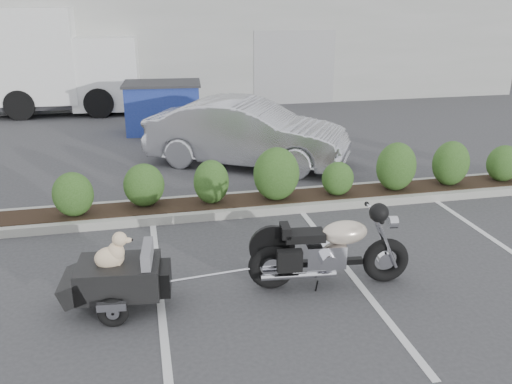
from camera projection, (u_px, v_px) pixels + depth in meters
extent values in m
plane|color=#38383A|center=(259.00, 262.00, 8.08)|extent=(90.00, 90.00, 0.00)
cube|color=#9E9E93|center=(285.00, 201.00, 10.27)|extent=(12.00, 1.00, 0.15)
cube|color=#9EA099|center=(172.00, 39.00, 23.00)|extent=(26.00, 10.00, 4.00)
torus|color=black|center=(272.00, 266.00, 7.28)|extent=(0.66, 0.23, 0.64)
torus|color=black|center=(386.00, 260.00, 7.45)|extent=(0.66, 0.23, 0.64)
cylinder|color=silver|center=(272.00, 266.00, 7.28)|extent=(0.28, 0.14, 0.27)
cylinder|color=silver|center=(386.00, 260.00, 7.45)|extent=(0.24, 0.12, 0.23)
cylinder|color=silver|center=(385.00, 240.00, 7.23)|extent=(0.42, 0.09, 0.85)
cylinder|color=silver|center=(381.00, 234.00, 7.41)|extent=(0.42, 0.09, 0.85)
cylinder|color=silver|center=(374.00, 212.00, 7.18)|extent=(0.10, 0.67, 0.03)
cylinder|color=silver|center=(393.00, 222.00, 7.26)|extent=(0.13, 0.18, 0.17)
sphere|color=black|center=(379.00, 213.00, 6.86)|extent=(0.27, 0.27, 0.25)
cube|color=silver|center=(325.00, 254.00, 7.30)|extent=(0.56, 0.38, 0.33)
cube|color=black|center=(331.00, 262.00, 7.36)|extent=(0.87, 0.18, 0.08)
ellipsoid|color=beige|center=(345.00, 232.00, 7.23)|extent=(0.67, 0.42, 0.32)
cube|color=black|center=(304.00, 236.00, 7.17)|extent=(0.55, 0.34, 0.12)
cube|color=black|center=(285.00, 231.00, 7.12)|extent=(0.14, 0.30, 0.15)
cylinder|color=silver|center=(299.00, 276.00, 7.17)|extent=(1.01, 0.19, 0.09)
cylinder|color=silver|center=(294.00, 264.00, 7.50)|extent=(1.01, 0.19, 0.09)
cube|color=black|center=(290.00, 261.00, 6.97)|extent=(0.34, 0.17, 0.29)
cube|color=black|center=(119.00, 277.00, 6.77)|extent=(1.07, 0.79, 0.40)
cube|color=slate|center=(147.00, 257.00, 6.72)|extent=(0.17, 0.60, 0.29)
cube|color=slate|center=(123.00, 270.00, 6.74)|extent=(0.73, 0.66, 0.04)
cube|color=black|center=(76.00, 284.00, 6.73)|extent=(0.43, 0.72, 0.35)
cube|color=black|center=(163.00, 278.00, 6.84)|extent=(0.24, 0.50, 0.33)
torus|color=black|center=(113.00, 313.00, 6.47)|extent=(0.38, 0.14, 0.37)
torus|color=black|center=(121.00, 280.00, 7.23)|extent=(0.38, 0.14, 0.37)
cube|color=silver|center=(112.00, 307.00, 6.39)|extent=(0.35, 0.11, 0.10)
cube|color=silver|center=(121.00, 270.00, 7.23)|extent=(0.35, 0.11, 0.10)
cylinder|color=black|center=(117.00, 295.00, 6.85)|extent=(0.13, 0.86, 0.04)
cylinder|color=silver|center=(182.00, 282.00, 6.89)|extent=(0.58, 0.09, 0.03)
ellipsoid|color=beige|center=(109.00, 258.00, 6.65)|extent=(0.38, 0.28, 0.29)
ellipsoid|color=beige|center=(116.00, 252.00, 6.64)|extent=(0.23, 0.22, 0.27)
sphere|color=beige|center=(120.00, 239.00, 6.58)|extent=(0.20, 0.20, 0.18)
ellipsoid|color=beige|center=(127.00, 240.00, 6.60)|extent=(0.14, 0.09, 0.07)
sphere|color=black|center=(132.00, 240.00, 6.60)|extent=(0.04, 0.04, 0.03)
ellipsoid|color=beige|center=(116.00, 240.00, 6.52)|extent=(0.05, 0.04, 0.10)
ellipsoid|color=beige|center=(117.00, 236.00, 6.62)|extent=(0.05, 0.04, 0.10)
cylinder|color=beige|center=(119.00, 268.00, 6.65)|extent=(0.05, 0.05, 0.12)
cylinder|color=beige|center=(120.00, 263.00, 6.75)|extent=(0.05, 0.05, 0.12)
imported|color=silver|center=(247.00, 133.00, 12.46)|extent=(4.82, 3.64, 1.52)
cube|color=navy|center=(163.00, 108.00, 15.59)|extent=(2.16, 1.54, 1.37)
cube|color=#2D2D30|center=(162.00, 83.00, 15.35)|extent=(2.29, 1.66, 0.07)
cube|color=white|center=(107.00, 71.00, 18.30)|extent=(2.29, 2.58, 2.33)
cube|color=black|center=(108.00, 81.00, 18.41)|extent=(0.23, 2.01, 1.06)
cube|color=white|center=(2.00, 55.00, 17.66)|extent=(5.04, 2.89, 2.97)
cube|color=#2D2D30|center=(36.00, 101.00, 18.30)|extent=(7.57, 2.86, 0.21)
cylinder|color=black|center=(99.00, 103.00, 17.48)|extent=(0.97, 0.36, 0.95)
cylinder|color=black|center=(107.00, 91.00, 19.64)|extent=(0.97, 0.36, 0.95)
cylinder|color=black|center=(20.00, 105.00, 17.15)|extent=(0.97, 0.36, 0.95)
cylinder|color=black|center=(37.00, 93.00, 19.32)|extent=(0.97, 0.36, 0.95)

